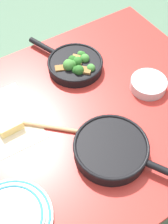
# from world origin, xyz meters

# --- Properties ---
(ground_plane) EXTENTS (14.00, 14.00, 0.00)m
(ground_plane) POSITION_xyz_m (0.00, 0.00, 0.00)
(ground_plane) COLOR #51755B
(dining_table_red) EXTENTS (1.16, 0.93, 0.73)m
(dining_table_red) POSITION_xyz_m (0.00, 0.00, 0.65)
(dining_table_red) COLOR #B72D28
(dining_table_red) RESTS_ON ground_plane
(skillet_broccoli) EXTENTS (0.23, 0.36, 0.08)m
(skillet_broccoli) POSITION_xyz_m (0.10, 0.23, 0.76)
(skillet_broccoli) COLOR black
(skillet_broccoli) RESTS_ON dining_table_red
(skillet_eggs) EXTENTS (0.27, 0.36, 0.06)m
(skillet_eggs) POSITION_xyz_m (-0.01, -0.19, 0.76)
(skillet_eggs) COLOR black
(skillet_eggs) RESTS_ON dining_table_red
(wooden_spoon) EXTENTS (0.31, 0.30, 0.02)m
(wooden_spoon) POSITION_xyz_m (-0.07, -0.05, 0.74)
(wooden_spoon) COLOR tan
(wooden_spoon) RESTS_ON dining_table_red
(cheese_block) EXTENTS (0.09, 0.07, 0.04)m
(cheese_block) POSITION_xyz_m (-0.26, 0.10, 0.75)
(cheese_block) COLOR #EFD67A
(cheese_block) RESTS_ON dining_table_red
(dinner_plate_stack) EXTENTS (0.26, 0.26, 0.03)m
(dinner_plate_stack) POSITION_xyz_m (-0.40, -0.21, 0.75)
(dinner_plate_stack) COLOR silver
(dinner_plate_stack) RESTS_ON dining_table_red
(prep_bowl_steel) EXTENTS (0.15, 0.15, 0.04)m
(prep_bowl_steel) POSITION_xyz_m (0.29, -0.02, 0.75)
(prep_bowl_steel) COLOR #B7B7BC
(prep_bowl_steel) RESTS_ON dining_table_red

